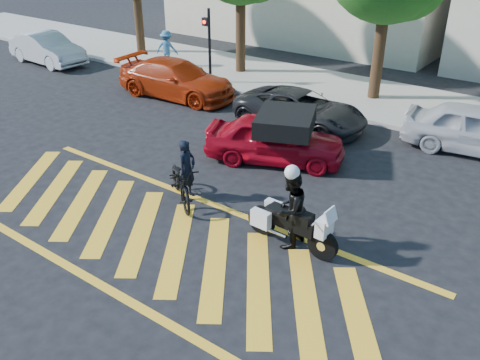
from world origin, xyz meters
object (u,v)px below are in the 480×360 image
Objects in this scene: parked_far_left at (47,49)px; officer_bike at (187,170)px; parked_mid_right at (478,130)px; red_convertible at (275,139)px; bicycle at (181,182)px; police_motorcycle at (290,224)px; parked_left at (177,79)px; officer_moto at (290,209)px; parked_mid_left at (300,110)px.

officer_bike is at bearing -110.23° from parked_far_left.
parked_far_left is at bearing 86.20° from parked_mid_right.
parked_far_left is at bearing 56.62° from red_convertible.
officer_bike is 0.78× the size of bicycle.
parked_left is at bearing 147.81° from police_motorcycle.
officer_moto is at bearing -107.23° from parked_far_left.
parked_mid_right is (5.25, 7.39, -0.06)m from officer_bike.
bicycle is 0.44× the size of parked_mid_left.
red_convertible reaches higher than parked_mid_left.
parked_mid_left reaches higher than police_motorcycle.
parked_far_left reaches higher than red_convertible.
parked_left is at bearing 44.10° from red_convertible.
officer_bike reaches higher than parked_left.
parked_far_left is 19.77m from parked_mid_right.
officer_bike is 3.23m from officer_moto.
officer_bike reaches higher than red_convertible.
red_convertible is at bearing -16.83° from officer_bike.
parked_far_left is (-14.47, 6.31, 0.21)m from bicycle.
officer_bike is at bearing 177.44° from police_motorcycle.
parked_left is 1.15× the size of parked_mid_right.
parked_far_left is at bearing 84.82° from parked_left.
bicycle is at bearing -141.41° from parked_left.
officer_moto reaches higher than parked_mid_right.
parked_far_left is (-14.48, 6.08, -0.06)m from officer_bike.
officer_bike is 0.35× the size of parked_mid_left.
officer_bike is at bearing 33.82° from bicycle.
parked_mid_right reaches higher than parked_mid_left.
parked_far_left is 14.33m from parked_mid_left.
parked_far_left is at bearing 89.12° from parked_mid_left.
police_motorcycle is at bearing 98.17° from officer_moto.
officer_bike is at bearing -140.25° from parked_left.
bicycle is 1.13× the size of officer_moto.
red_convertible reaches higher than bicycle.
officer_bike is 0.37× the size of parked_mid_right.
parked_mid_left is (-0.14, 6.23, 0.10)m from bicycle.
parked_far_left is 0.98× the size of parked_mid_left.
parked_mid_right reaches higher than parked_left.
red_convertible is at bearing -117.88° from parked_left.
parked_mid_left is 1.05× the size of parked_mid_right.
bicycle is 3.25m from officer_moto.
officer_moto reaches higher than bicycle.
parked_left is at bearing 89.58° from parked_mid_right.
parked_left is (-9.09, 6.27, 0.18)m from police_motorcycle.
bicycle reaches higher than police_motorcycle.
parked_mid_right is (2.03, 7.67, -0.16)m from officer_moto.
parked_mid_left is (14.33, -0.09, -0.10)m from parked_far_left.
bicycle is at bearing -111.04° from parked_far_left.
parked_far_left is (-17.72, 6.36, 0.20)m from police_motorcycle.
parked_mid_left is at bearing -4.72° from officer_bike.
officer_bike is 0.36× the size of parked_far_left.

